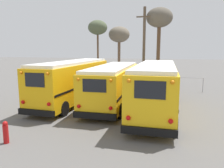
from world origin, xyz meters
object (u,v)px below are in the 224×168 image
at_px(fire_hydrant, 6,132).
at_px(school_bus_2, 156,86).
at_px(school_bus_1, 114,83).
at_px(utility_pole, 144,46).
at_px(bare_tree_1, 119,35).
at_px(school_bus_0, 74,80).
at_px(bare_tree_0, 159,20).
at_px(bare_tree_2, 98,28).

bearing_deg(fire_hydrant, school_bus_2, 48.16).
distance_m(school_bus_1, utility_pole, 9.25).
xyz_separation_m(utility_pole, bare_tree_1, (-4.57, 7.16, 1.66)).
xyz_separation_m(school_bus_0, school_bus_2, (6.56, -1.30, 0.01)).
height_order(bare_tree_1, fire_hydrant, bare_tree_1).
bearing_deg(school_bus_2, fire_hydrant, -131.84).
bearing_deg(utility_pole, school_bus_0, -116.61).
distance_m(school_bus_0, bare_tree_1, 16.62).
xyz_separation_m(school_bus_1, bare_tree_0, (2.68, 9.84, 5.84)).
distance_m(bare_tree_2, fire_hydrant, 22.64).
relative_size(school_bus_0, bare_tree_1, 1.38).
relative_size(school_bus_2, bare_tree_2, 1.28).
xyz_separation_m(school_bus_1, fire_hydrant, (-2.84, -8.29, -1.10)).
height_order(school_bus_2, utility_pole, utility_pole).
bearing_deg(school_bus_0, school_bus_2, -11.24).
bearing_deg(fire_hydrant, bare_tree_0, 73.06).
xyz_separation_m(school_bus_1, bare_tree_1, (-3.41, 15.87, 4.55)).
height_order(bare_tree_0, bare_tree_1, bare_tree_0).
relative_size(bare_tree_2, fire_hydrant, 7.86).
distance_m(school_bus_1, school_bus_2, 3.59).
bearing_deg(school_bus_1, school_bus_2, -24.00).
bearing_deg(school_bus_0, bare_tree_0, 59.17).
relative_size(school_bus_2, bare_tree_0, 1.18).
relative_size(school_bus_1, bare_tree_0, 1.14).
xyz_separation_m(school_bus_0, bare_tree_1, (-0.13, 16.03, 4.40)).
distance_m(school_bus_1, bare_tree_0, 11.75).
bearing_deg(fire_hydrant, utility_pole, 76.75).
relative_size(school_bus_0, school_bus_2, 0.99).
bearing_deg(bare_tree_2, school_bus_2, -58.17).
bearing_deg(fire_hydrant, bare_tree_1, 91.36).
bearing_deg(bare_tree_0, bare_tree_2, 158.45).
relative_size(school_bus_0, bare_tree_0, 1.17).
distance_m(bare_tree_0, bare_tree_2, 9.15).
bearing_deg(bare_tree_2, fire_hydrant, -82.11).
bearing_deg(bare_tree_0, school_bus_1, -105.26).
relative_size(school_bus_2, fire_hydrant, 10.05).
distance_m(school_bus_0, fire_hydrant, 8.24).
distance_m(school_bus_0, bare_tree_2, 14.57).
relative_size(school_bus_0, fire_hydrant, 9.98).
bearing_deg(bare_tree_0, fire_hydrant, -106.94).
bearing_deg(bare_tree_0, utility_pole, -143.47).
height_order(school_bus_0, utility_pole, utility_pole).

